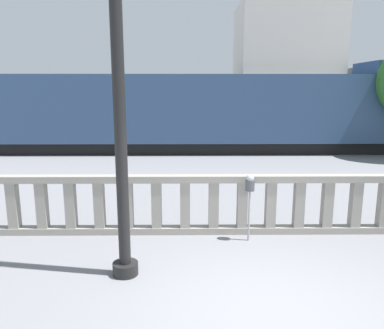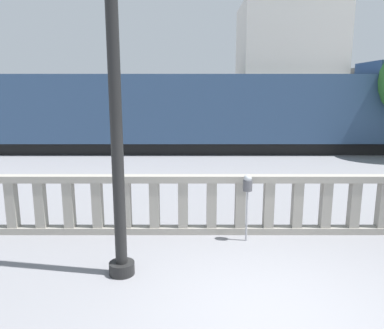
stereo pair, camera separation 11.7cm
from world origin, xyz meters
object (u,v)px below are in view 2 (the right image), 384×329
object	(u,v)px
lamppost	(115,64)
parking_meter	(249,188)
train_far	(243,101)
train_near	(145,112)

from	to	relation	value
lamppost	parking_meter	world-z (taller)	lamppost
parking_meter	train_far	bearing A→B (deg)	82.86
train_near	lamppost	bearing A→B (deg)	-84.50
parking_meter	train_near	world-z (taller)	train_near
lamppost	train_far	size ratio (longest dim) A/B	0.28
parking_meter	train_near	size ratio (longest dim) A/B	0.05
parking_meter	train_far	size ratio (longest dim) A/B	0.06
train_near	train_far	bearing A→B (deg)	61.95
lamppost	train_far	distance (m)	24.70
lamppost	train_near	xyz separation A→B (m)	(-1.19, 12.41, -1.42)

